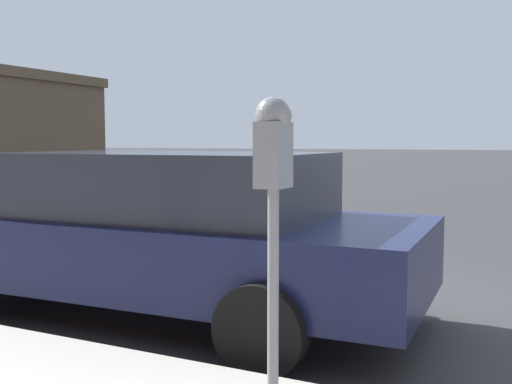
% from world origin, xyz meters
% --- Properties ---
extents(ground_plane, '(220.00, 220.00, 0.00)m').
position_xyz_m(ground_plane, '(0.00, 0.00, 0.00)').
color(ground_plane, '#333335').
extents(parking_meter, '(0.21, 0.19, 1.64)m').
position_xyz_m(parking_meter, '(-2.59, -0.54, 1.41)').
color(parking_meter, gray).
rests_on(parking_meter, sidewalk).
extents(car_navy, '(2.21, 5.02, 1.47)m').
position_xyz_m(car_navy, '(-1.03, 1.36, 0.78)').
color(car_navy, '#14193D').
rests_on(car_navy, ground_plane).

